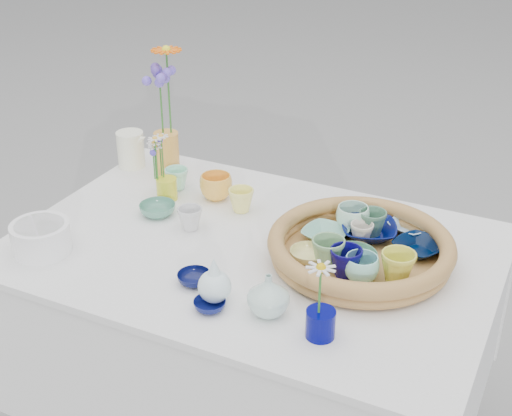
% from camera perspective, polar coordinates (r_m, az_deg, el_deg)
% --- Properties ---
extents(wicker_tray, '(0.47, 0.47, 0.08)m').
position_cam_1_polar(wicker_tray, '(1.82, 8.37, -3.26)').
color(wicker_tray, brown).
rests_on(wicker_tray, display_table).
extents(tray_ceramic_0, '(0.19, 0.19, 0.04)m').
position_cam_1_polar(tray_ceramic_0, '(1.91, 9.02, -1.81)').
color(tray_ceramic_0, '#020B4E').
rests_on(tray_ceramic_0, wicker_tray).
extents(tray_ceramic_1, '(0.16, 0.16, 0.03)m').
position_cam_1_polar(tray_ceramic_1, '(1.87, 12.87, -3.11)').
color(tray_ceramic_1, black).
rests_on(tray_ceramic_1, wicker_tray).
extents(tray_ceramic_2, '(0.11, 0.11, 0.08)m').
position_cam_1_polar(tray_ceramic_2, '(1.73, 11.28, -4.68)').
color(tray_ceramic_2, '#D1CF43').
rests_on(tray_ceramic_2, wicker_tray).
extents(tray_ceramic_3, '(0.14, 0.14, 0.04)m').
position_cam_1_polar(tray_ceramic_3, '(1.78, 7.74, -4.13)').
color(tray_ceramic_3, '#569775').
rests_on(tray_ceramic_3, wicker_tray).
extents(tray_ceramic_4, '(0.11, 0.11, 0.08)m').
position_cam_1_polar(tray_ceramic_4, '(1.76, 5.78, -3.62)').
color(tray_ceramic_4, '#71A56E').
rests_on(tray_ceramic_4, wicker_tray).
extents(tray_ceramic_5, '(0.13, 0.13, 0.03)m').
position_cam_1_polar(tray_ceramic_5, '(1.89, 5.56, -2.13)').
color(tray_ceramic_5, '#7EC4AB').
rests_on(tray_ceramic_5, wicker_tray).
extents(tray_ceramic_6, '(0.12, 0.12, 0.07)m').
position_cam_1_polar(tray_ceramic_6, '(1.93, 7.74, -0.83)').
color(tray_ceramic_6, '#C2F6D8').
rests_on(tray_ceramic_6, wicker_tray).
extents(tray_ceramic_7, '(0.08, 0.08, 0.06)m').
position_cam_1_polar(tray_ceramic_7, '(1.88, 8.45, -2.02)').
color(tray_ceramic_7, beige).
rests_on(tray_ceramic_7, wicker_tray).
extents(tray_ceramic_8, '(0.14, 0.14, 0.03)m').
position_cam_1_polar(tray_ceramic_8, '(1.96, 12.25, -1.49)').
color(tray_ceramic_8, '#A1CCF3').
rests_on(tray_ceramic_8, wicker_tray).
extents(tray_ceramic_9, '(0.11, 0.11, 0.07)m').
position_cam_1_polar(tray_ceramic_9, '(1.73, 7.18, -4.34)').
color(tray_ceramic_9, '#08054C').
rests_on(tray_ceramic_9, wicker_tray).
extents(tray_ceramic_10, '(0.12, 0.12, 0.03)m').
position_cam_1_polar(tray_ceramic_10, '(1.79, 4.21, -3.79)').
color(tray_ceramic_10, '#E1D780').
rests_on(tray_ceramic_10, wicker_tray).
extents(tray_ceramic_11, '(0.10, 0.10, 0.07)m').
position_cam_1_polar(tray_ceramic_11, '(1.72, 8.43, -4.81)').
color(tray_ceramic_11, '#93EFE6').
rests_on(tray_ceramic_11, wicker_tray).
extents(tray_ceramic_12, '(0.08, 0.08, 0.07)m').
position_cam_1_polar(tray_ceramic_12, '(1.92, 9.28, -1.20)').
color(tray_ceramic_12, '#457259').
rests_on(tray_ceramic_12, wicker_tray).
extents(loose_ceramic_0, '(0.10, 0.10, 0.08)m').
position_cam_1_polar(loose_ceramic_0, '(2.12, -3.22, 1.70)').
color(loose_ceramic_0, '#FFB641').
rests_on(loose_ceramic_0, display_table).
extents(loose_ceramic_1, '(0.09, 0.09, 0.07)m').
position_cam_1_polar(loose_ceramic_1, '(2.05, -1.20, 0.63)').
color(loose_ceramic_1, '#FEF778').
rests_on(loose_ceramic_1, display_table).
extents(loose_ceramic_2, '(0.13, 0.13, 0.03)m').
position_cam_1_polar(loose_ceramic_2, '(2.06, -7.88, -0.12)').
color(loose_ceramic_2, '#4E8B72').
rests_on(loose_ceramic_2, display_table).
extents(loose_ceramic_3, '(0.08, 0.08, 0.06)m').
position_cam_1_polar(loose_ceramic_3, '(1.96, -5.29, -0.84)').
color(loose_ceramic_3, silver).
rests_on(loose_ceramic_3, display_table).
extents(loose_ceramic_4, '(0.08, 0.08, 0.03)m').
position_cam_1_polar(loose_ceramic_4, '(1.74, -4.96, -5.63)').
color(loose_ceramic_4, '#090E3F').
rests_on(loose_ceramic_4, display_table).
extents(loose_ceramic_5, '(0.09, 0.09, 0.07)m').
position_cam_1_polar(loose_ceramic_5, '(2.19, -6.36, 2.34)').
color(loose_ceramic_5, '#A2EFCA').
rests_on(loose_ceramic_5, display_table).
extents(loose_ceramic_6, '(0.08, 0.08, 0.02)m').
position_cam_1_polar(loose_ceramic_6, '(1.65, -3.72, -7.76)').
color(loose_ceramic_6, '#0D1353').
rests_on(loose_ceramic_6, display_table).
extents(fluted_bowl, '(0.17, 0.17, 0.08)m').
position_cam_1_polar(fluted_bowl, '(1.93, -16.81, -2.29)').
color(fluted_bowl, white).
rests_on(fluted_bowl, display_table).
extents(bud_vase_paleblue, '(0.09, 0.09, 0.12)m').
position_cam_1_polar(bud_vase_paleblue, '(1.65, -3.35, -5.68)').
color(bud_vase_paleblue, white).
rests_on(bud_vase_paleblue, display_table).
extents(bud_vase_seafoam, '(0.12, 0.12, 0.10)m').
position_cam_1_polar(bud_vase_seafoam, '(1.61, 1.00, -6.94)').
color(bud_vase_seafoam, silver).
rests_on(bud_vase_seafoam, display_table).
extents(bud_vase_cobalt, '(0.08, 0.08, 0.07)m').
position_cam_1_polar(bud_vase_cobalt, '(1.56, 5.18, -9.20)').
color(bud_vase_cobalt, '#000361').
rests_on(bud_vase_cobalt, display_table).
extents(single_daisy, '(0.09, 0.09, 0.13)m').
position_cam_1_polar(single_daisy, '(1.51, 5.13, -6.59)').
color(single_daisy, silver).
rests_on(single_daisy, bud_vase_cobalt).
extents(tall_vase_yellow, '(0.10, 0.10, 0.15)m').
position_cam_1_polar(tall_vase_yellow, '(2.27, -7.13, 4.29)').
color(tall_vase_yellow, '#EEA340').
rests_on(tall_vase_yellow, display_table).
extents(gerbera, '(0.11, 0.11, 0.28)m').
position_cam_1_polar(gerbera, '(2.20, -7.00, 9.17)').
color(gerbera, '#FF6609').
rests_on(gerbera, tall_vase_yellow).
extents(hydrangea, '(0.09, 0.09, 0.26)m').
position_cam_1_polar(hydrangea, '(2.21, -7.59, 8.17)').
color(hydrangea, '#553CA4').
rests_on(hydrangea, tall_vase_yellow).
extents(white_pitcher, '(0.14, 0.12, 0.12)m').
position_cam_1_polar(white_pitcher, '(2.36, -9.99, 4.65)').
color(white_pitcher, white).
rests_on(white_pitcher, display_table).
extents(daisy_cup, '(0.08, 0.08, 0.07)m').
position_cam_1_polar(daisy_cup, '(2.13, -7.14, 1.53)').
color(daisy_cup, yellow).
rests_on(daisy_cup, display_table).
extents(daisy_posy, '(0.08, 0.08, 0.13)m').
position_cam_1_polar(daisy_posy, '(2.10, -7.62, 3.99)').
color(daisy_posy, white).
rests_on(daisy_posy, daisy_cup).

